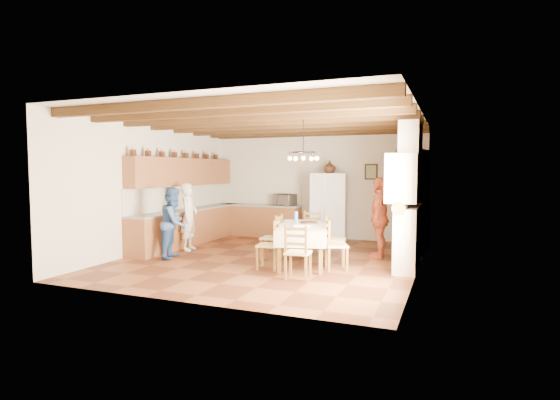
{
  "coord_description": "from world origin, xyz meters",
  "views": [
    {
      "loc": [
        3.58,
        -8.48,
        1.91
      ],
      "look_at": [
        0.1,
        0.3,
        1.25
      ],
      "focal_mm": 28.0,
      "sensor_mm": 36.0,
      "label": 1
    }
  ],
  "objects_px": {
    "chair_left_near": "(268,244)",
    "chair_end_far": "(310,233)",
    "refrigerator": "(329,208)",
    "dining_table": "(303,229)",
    "person_woman_red": "(379,218)",
    "chair_right_far": "(335,239)",
    "person_man": "(189,217)",
    "person_woman_blue": "(174,223)",
    "chair_right_near": "(337,244)",
    "hutch": "(414,201)",
    "chair_end_near": "(298,251)",
    "chair_left_far": "(272,237)",
    "microwave": "(285,200)"
  },
  "relations": [
    {
      "from": "chair_left_near",
      "to": "chair_end_far",
      "type": "relative_size",
      "value": 1.0
    },
    {
      "from": "refrigerator",
      "to": "chair_left_near",
      "type": "distance_m",
      "value": 3.56
    },
    {
      "from": "dining_table",
      "to": "person_woman_red",
      "type": "height_order",
      "value": "person_woman_red"
    },
    {
      "from": "chair_right_far",
      "to": "person_man",
      "type": "height_order",
      "value": "person_man"
    },
    {
      "from": "dining_table",
      "to": "person_woman_blue",
      "type": "relative_size",
      "value": 1.31
    },
    {
      "from": "chair_right_near",
      "to": "chair_end_far",
      "type": "bearing_deg",
      "value": 12.67
    },
    {
      "from": "hutch",
      "to": "chair_right_near",
      "type": "bearing_deg",
      "value": -109.13
    },
    {
      "from": "refrigerator",
      "to": "dining_table",
      "type": "xyz_separation_m",
      "value": [
        0.26,
        -2.92,
        -0.19
      ]
    },
    {
      "from": "chair_end_near",
      "to": "person_man",
      "type": "distance_m",
      "value": 3.69
    },
    {
      "from": "chair_left_near",
      "to": "chair_right_far",
      "type": "bearing_deg",
      "value": 128.81
    },
    {
      "from": "chair_left_far",
      "to": "microwave",
      "type": "bearing_deg",
      "value": -166.49
    },
    {
      "from": "person_man",
      "to": "person_woman_red",
      "type": "bearing_deg",
      "value": -93.81
    },
    {
      "from": "chair_right_near",
      "to": "refrigerator",
      "type": "bearing_deg",
      "value": -5.79
    },
    {
      "from": "hutch",
      "to": "microwave",
      "type": "bearing_deg",
      "value": 172.6
    },
    {
      "from": "chair_end_far",
      "to": "person_man",
      "type": "xyz_separation_m",
      "value": [
        -2.8,
        -0.63,
        0.32
      ]
    },
    {
      "from": "chair_left_near",
      "to": "chair_right_far",
      "type": "distance_m",
      "value": 1.51
    },
    {
      "from": "refrigerator",
      "to": "dining_table",
      "type": "bearing_deg",
      "value": -92.78
    },
    {
      "from": "chair_end_near",
      "to": "person_man",
      "type": "bearing_deg",
      "value": -31.26
    },
    {
      "from": "chair_right_far",
      "to": "microwave",
      "type": "relative_size",
      "value": 1.66
    },
    {
      "from": "chair_end_near",
      "to": "chair_end_far",
      "type": "xyz_separation_m",
      "value": [
        -0.5,
        2.25,
        0.0
      ]
    },
    {
      "from": "chair_right_near",
      "to": "person_woman_red",
      "type": "relative_size",
      "value": 0.55
    },
    {
      "from": "chair_end_near",
      "to": "person_woman_red",
      "type": "relative_size",
      "value": 0.55
    },
    {
      "from": "chair_right_near",
      "to": "person_man",
      "type": "height_order",
      "value": "person_man"
    },
    {
      "from": "chair_right_far",
      "to": "person_woman_red",
      "type": "xyz_separation_m",
      "value": [
        0.78,
        0.71,
        0.39
      ]
    },
    {
      "from": "chair_right_near",
      "to": "person_woman_blue",
      "type": "xyz_separation_m",
      "value": [
        -3.53,
        -0.25,
        0.29
      ]
    },
    {
      "from": "chair_end_near",
      "to": "refrigerator",
      "type": "bearing_deg",
      "value": -87.49
    },
    {
      "from": "chair_left_far",
      "to": "person_woman_blue",
      "type": "bearing_deg",
      "value": -74.74
    },
    {
      "from": "chair_end_near",
      "to": "person_woman_blue",
      "type": "bearing_deg",
      "value": -18.13
    },
    {
      "from": "refrigerator",
      "to": "dining_table",
      "type": "distance_m",
      "value": 2.94
    },
    {
      "from": "person_woman_blue",
      "to": "microwave",
      "type": "xyz_separation_m",
      "value": [
        1.18,
        3.59,
        0.29
      ]
    },
    {
      "from": "hutch",
      "to": "dining_table",
      "type": "xyz_separation_m",
      "value": [
        -1.94,
        -2.21,
        -0.46
      ]
    },
    {
      "from": "chair_left_far",
      "to": "hutch",
      "type": "bearing_deg",
      "value": 123.71
    },
    {
      "from": "hutch",
      "to": "chair_end_far",
      "type": "xyz_separation_m",
      "value": [
        -2.16,
        -1.07,
        -0.7
      ]
    },
    {
      "from": "chair_left_far",
      "to": "chair_end_near",
      "type": "distance_m",
      "value": 1.72
    },
    {
      "from": "chair_left_far",
      "to": "microwave",
      "type": "xyz_separation_m",
      "value": [
        -0.83,
        2.95,
        0.58
      ]
    },
    {
      "from": "chair_right_far",
      "to": "person_woman_blue",
      "type": "bearing_deg",
      "value": 96.31
    },
    {
      "from": "chair_right_near",
      "to": "person_woman_red",
      "type": "distance_m",
      "value": 1.53
    },
    {
      "from": "chair_end_near",
      "to": "chair_left_far",
      "type": "bearing_deg",
      "value": -56.75
    },
    {
      "from": "chair_left_far",
      "to": "person_woman_red",
      "type": "relative_size",
      "value": 0.55
    },
    {
      "from": "refrigerator",
      "to": "chair_right_far",
      "type": "height_order",
      "value": "refrigerator"
    },
    {
      "from": "person_man",
      "to": "chair_end_far",
      "type": "bearing_deg",
      "value": -90.12
    },
    {
      "from": "refrigerator",
      "to": "chair_right_near",
      "type": "relative_size",
      "value": 1.89
    },
    {
      "from": "person_woman_blue",
      "to": "chair_end_near",
      "type": "bearing_deg",
      "value": -117.8
    },
    {
      "from": "chair_end_near",
      "to": "person_man",
      "type": "height_order",
      "value": "person_man"
    },
    {
      "from": "refrigerator",
      "to": "chair_right_far",
      "type": "distance_m",
      "value": 2.59
    },
    {
      "from": "chair_end_near",
      "to": "chair_left_near",
      "type": "bearing_deg",
      "value": -38.07
    },
    {
      "from": "hutch",
      "to": "chair_left_far",
      "type": "bearing_deg",
      "value": -136.07
    },
    {
      "from": "refrigerator",
      "to": "dining_table",
      "type": "height_order",
      "value": "refrigerator"
    },
    {
      "from": "refrigerator",
      "to": "microwave",
      "type": "relative_size",
      "value": 3.13
    },
    {
      "from": "refrigerator",
      "to": "person_woman_red",
      "type": "relative_size",
      "value": 1.04
    }
  ]
}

